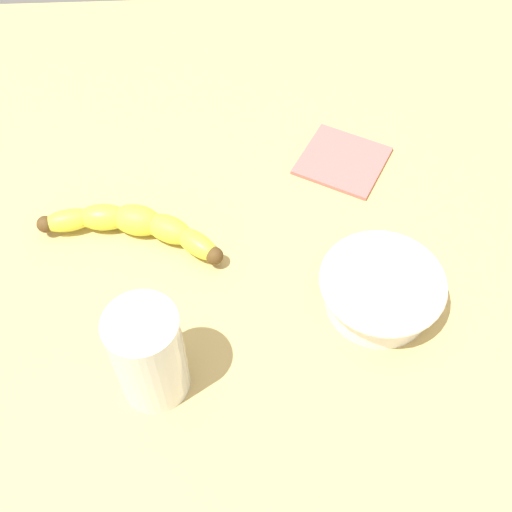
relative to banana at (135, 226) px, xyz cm
name	(u,v)px	position (x,y,z in cm)	size (l,w,h in cm)	color
wooden_tabletop	(238,276)	(12.81, -6.00, -3.49)	(120.00, 120.00, 3.00)	tan
banana	(135,226)	(0.00, 0.00, 0.00)	(23.65, 10.23, 3.98)	yellow
smoothie_glass	(149,356)	(3.43, -20.68, 4.23)	(7.45, 7.45, 12.93)	silver
ceramic_bowl	(381,289)	(29.20, -11.85, 1.16)	(14.57, 14.57, 5.32)	white
folded_napkin	(343,161)	(28.20, 11.75, -1.69)	(11.17, 10.85, 0.60)	#BC6660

